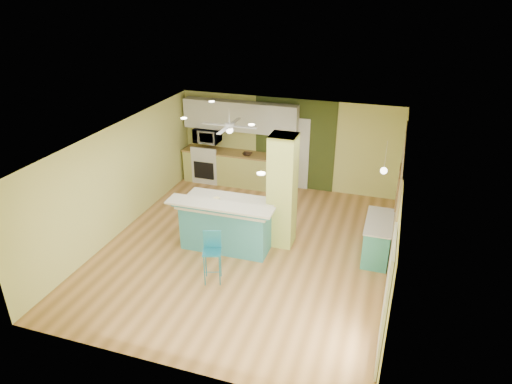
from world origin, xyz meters
TOP-DOWN VIEW (x-y plane):
  - floor at (0.00, 0.00)m, footprint 6.00×7.00m
  - ceiling at (0.00, 0.00)m, footprint 6.00×7.00m
  - wall_back at (0.00, 3.50)m, footprint 6.00×0.01m
  - wall_front at (0.00, -3.50)m, footprint 6.00×0.01m
  - wall_left at (-3.00, 0.00)m, footprint 0.01×7.00m
  - wall_right at (3.00, 0.00)m, footprint 0.01×7.00m
  - wood_panel at (2.99, 0.60)m, footprint 0.02×3.40m
  - olive_accent at (0.20, 3.49)m, footprint 2.20×0.02m
  - interior_door at (0.20, 3.46)m, footprint 0.82×0.05m
  - french_door at (2.97, -2.30)m, footprint 0.04×1.08m
  - column at (0.65, 0.50)m, footprint 0.55×0.55m
  - kitchen_run at (-1.30, 3.20)m, footprint 3.25×0.63m
  - stove at (-2.25, 3.19)m, footprint 0.76×0.66m
  - upper_cabinets at (-1.30, 3.32)m, footprint 3.20×0.34m
  - microwave at (-2.25, 3.20)m, footprint 0.70×0.48m
  - ceiling_fan at (-1.10, 2.00)m, footprint 1.41×1.41m
  - pendant_lamp at (2.65, 0.75)m, footprint 0.14×0.14m
  - wall_decor at (2.96, 0.80)m, footprint 0.03×0.90m
  - peninsula at (-0.43, 0.02)m, footprint 2.25×1.21m
  - bar_stool at (-0.25, -1.23)m, footprint 0.43×0.43m
  - side_counter at (2.70, 0.60)m, footprint 0.55×1.30m
  - fruit_bowl at (-1.03, 3.10)m, footprint 0.28×0.28m
  - canister at (-0.60, -0.12)m, footprint 0.14×0.14m

SIDE VIEW (x-z plane):
  - floor at x=0.00m, z-range -0.01..0.00m
  - side_counter at x=2.70m, z-range 0.00..0.84m
  - stove at x=-2.25m, z-range -0.08..1.00m
  - kitchen_run at x=-1.30m, z-range 0.00..0.94m
  - peninsula at x=-0.43m, z-range -0.05..1.15m
  - bar_stool at x=-0.25m, z-range 0.17..1.21m
  - fruit_bowl at x=-1.03m, z-range 0.94..1.01m
  - interior_door at x=0.20m, z-range 0.00..2.00m
  - french_door at x=2.97m, z-range 0.00..2.10m
  - canister at x=-0.60m, z-range 1.04..1.20m
  - wall_back at x=0.00m, z-range 0.00..2.50m
  - wall_front at x=0.00m, z-range 0.00..2.50m
  - wall_left at x=-3.00m, z-range 0.00..2.50m
  - wall_right at x=3.00m, z-range 0.00..2.50m
  - wood_panel at x=2.99m, z-range 0.00..2.50m
  - olive_accent at x=0.20m, z-range 0.00..2.50m
  - column at x=0.65m, z-range 0.00..2.50m
  - microwave at x=-2.25m, z-range 1.16..1.55m
  - wall_decor at x=2.96m, z-range 1.20..1.90m
  - pendant_lamp at x=2.65m, z-range 1.54..2.23m
  - upper_cabinets at x=-1.30m, z-range 1.55..2.35m
  - ceiling_fan at x=-1.10m, z-range 1.77..2.38m
  - ceiling at x=0.00m, z-range 2.50..2.51m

